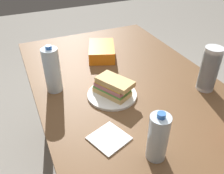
{
  "coord_description": "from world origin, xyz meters",
  "views": [
    {
      "loc": [
        0.83,
        -0.49,
        1.46
      ],
      "look_at": [
        -0.01,
        -0.11,
        0.82
      ],
      "focal_mm": 38.75,
      "sensor_mm": 36.0,
      "label": 1
    }
  ],
  "objects": [
    {
      "name": "plastic_cup_stack",
      "position": [
        0.12,
        0.33,
        0.88
      ],
      "size": [
        0.08,
        0.08,
        0.22
      ],
      "color": "silver",
      "rests_on": "dining_table"
    },
    {
      "name": "water_bottle_spare",
      "position": [
        -0.17,
        -0.35,
        0.88
      ],
      "size": [
        0.08,
        0.08,
        0.24
      ],
      "color": "silver",
      "rests_on": "dining_table"
    },
    {
      "name": "sandwich",
      "position": [
        -0.01,
        -0.11,
        0.82
      ],
      "size": [
        0.2,
        0.17,
        0.08
      ],
      "color": "#DBB26B",
      "rests_on": "paper_plate"
    },
    {
      "name": "paper_plate",
      "position": [
        -0.01,
        -0.11,
        0.78
      ],
      "size": [
        0.24,
        0.24,
        0.01
      ],
      "primitive_type": "cylinder",
      "color": "white",
      "rests_on": "dining_table"
    },
    {
      "name": "dining_table",
      "position": [
        0.0,
        0.0,
        0.67
      ],
      "size": [
        1.6,
        0.91,
        0.77
      ],
      "color": "brown",
      "rests_on": "ground_plane"
    },
    {
      "name": "paper_napkin",
      "position": [
        0.24,
        -0.23,
        0.77
      ],
      "size": [
        0.17,
        0.17,
        0.01
      ],
      "primitive_type": "cube",
      "rotation": [
        0.0,
        0.0,
        5.07
      ],
      "color": "white",
      "rests_on": "dining_table"
    },
    {
      "name": "chip_bag",
      "position": [
        -0.4,
        -0.01,
        0.8
      ],
      "size": [
        0.27,
        0.22,
        0.07
      ],
      "primitive_type": "cube",
      "rotation": [
        0.0,
        0.0,
        2.78
      ],
      "color": "orange",
      "rests_on": "dining_table"
    },
    {
      "name": "water_bottle_tall",
      "position": [
        0.38,
        -0.12,
        0.86
      ],
      "size": [
        0.07,
        0.07,
        0.2
      ],
      "color": "silver",
      "rests_on": "dining_table"
    }
  ]
}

